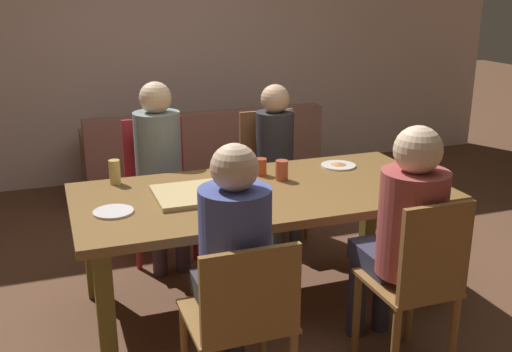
{
  "coord_description": "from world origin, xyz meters",
  "views": [
    {
      "loc": [
        -1.16,
        -3.13,
        1.88
      ],
      "look_at": [
        0.0,
        0.1,
        0.78
      ],
      "focal_mm": 41.81,
      "sensor_mm": 36.0,
      "label": 1
    }
  ],
  "objects_px": {
    "person_0": "(232,256)",
    "chair_3": "(157,178)",
    "pizza_box_0": "(192,194)",
    "drinking_glass_1": "(228,171)",
    "person_1": "(278,151)",
    "drinking_glass_3": "(261,167)",
    "dining_table": "(262,203)",
    "chair_1": "(270,165)",
    "drinking_glass_0": "(115,172)",
    "plate_0": "(338,165)",
    "drinking_glass_2": "(282,170)",
    "chair_2": "(418,282)",
    "plate_1": "(113,212)",
    "person_2": "(404,227)",
    "chair_0": "(242,318)",
    "person_3": "(160,158)",
    "couch": "(202,161)"
  },
  "relations": [
    {
      "from": "chair_0",
      "to": "person_3",
      "type": "relative_size",
      "value": 0.7
    },
    {
      "from": "chair_1",
      "to": "plate_0",
      "type": "relative_size",
      "value": 4.18
    },
    {
      "from": "person_0",
      "to": "chair_3",
      "type": "relative_size",
      "value": 1.3
    },
    {
      "from": "dining_table",
      "to": "chair_3",
      "type": "height_order",
      "value": "chair_3"
    },
    {
      "from": "dining_table",
      "to": "couch",
      "type": "bearing_deg",
      "value": 84.96
    },
    {
      "from": "plate_0",
      "to": "drinking_glass_0",
      "type": "height_order",
      "value": "drinking_glass_0"
    },
    {
      "from": "chair_2",
      "to": "plate_0",
      "type": "relative_size",
      "value": 4.14
    },
    {
      "from": "person_1",
      "to": "plate_1",
      "type": "distance_m",
      "value": 1.62
    },
    {
      "from": "drinking_glass_3",
      "to": "person_0",
      "type": "bearing_deg",
      "value": -116.0
    },
    {
      "from": "pizza_box_0",
      "to": "drinking_glass_3",
      "type": "relative_size",
      "value": 3.85
    },
    {
      "from": "drinking_glass_0",
      "to": "couch",
      "type": "relative_size",
      "value": 0.07
    },
    {
      "from": "chair_1",
      "to": "drinking_glass_1",
      "type": "bearing_deg",
      "value": -127.74
    },
    {
      "from": "drinking_glass_0",
      "to": "drinking_glass_2",
      "type": "distance_m",
      "value": 1.02
    },
    {
      "from": "drinking_glass_1",
      "to": "dining_table",
      "type": "bearing_deg",
      "value": -65.67
    },
    {
      "from": "drinking_glass_2",
      "to": "plate_1",
      "type": "bearing_deg",
      "value": -168.16
    },
    {
      "from": "chair_3",
      "to": "plate_0",
      "type": "relative_size",
      "value": 4.23
    },
    {
      "from": "plate_1",
      "to": "couch",
      "type": "relative_size",
      "value": 0.1
    },
    {
      "from": "person_2",
      "to": "plate_0",
      "type": "height_order",
      "value": "person_2"
    },
    {
      "from": "person_2",
      "to": "drinking_glass_2",
      "type": "xyz_separation_m",
      "value": [
        -0.26,
        0.96,
        0.04
      ]
    },
    {
      "from": "chair_3",
      "to": "person_3",
      "type": "bearing_deg",
      "value": -90.0
    },
    {
      "from": "chair_1",
      "to": "drinking_glass_1",
      "type": "height_order",
      "value": "chair_1"
    },
    {
      "from": "chair_3",
      "to": "dining_table",
      "type": "bearing_deg",
      "value": -65.05
    },
    {
      "from": "plate_1",
      "to": "drinking_glass_0",
      "type": "bearing_deg",
      "value": 81.67
    },
    {
      "from": "plate_1",
      "to": "drinking_glass_2",
      "type": "distance_m",
      "value": 1.08
    },
    {
      "from": "person_1",
      "to": "drinking_glass_1",
      "type": "bearing_deg",
      "value": -134.17
    },
    {
      "from": "person_1",
      "to": "plate_0",
      "type": "bearing_deg",
      "value": -70.16
    },
    {
      "from": "person_1",
      "to": "drinking_glass_3",
      "type": "xyz_separation_m",
      "value": [
        -0.35,
        -0.58,
        0.08
      ]
    },
    {
      "from": "plate_0",
      "to": "chair_3",
      "type": "bearing_deg",
      "value": 148.21
    },
    {
      "from": "pizza_box_0",
      "to": "person_2",
      "type": "bearing_deg",
      "value": -44.56
    },
    {
      "from": "drinking_glass_3",
      "to": "plate_1",
      "type": "bearing_deg",
      "value": -159.6
    },
    {
      "from": "person_0",
      "to": "person_1",
      "type": "height_order",
      "value": "person_0"
    },
    {
      "from": "chair_1",
      "to": "drinking_glass_0",
      "type": "relative_size",
      "value": 6.45
    },
    {
      "from": "plate_0",
      "to": "drinking_glass_2",
      "type": "xyz_separation_m",
      "value": [
        -0.47,
        -0.14,
        0.05
      ]
    },
    {
      "from": "chair_2",
      "to": "plate_0",
      "type": "height_order",
      "value": "chair_2"
    },
    {
      "from": "chair_2",
      "to": "drinking_glass_2",
      "type": "height_order",
      "value": "chair_2"
    },
    {
      "from": "chair_2",
      "to": "drinking_glass_2",
      "type": "relative_size",
      "value": 7.59
    },
    {
      "from": "chair_3",
      "to": "person_0",
      "type": "bearing_deg",
      "value": -90.0
    },
    {
      "from": "person_0",
      "to": "plate_1",
      "type": "xyz_separation_m",
      "value": [
        -0.42,
        0.76,
        -0.01
      ]
    },
    {
      "from": "dining_table",
      "to": "person_1",
      "type": "distance_m",
      "value": 0.97
    },
    {
      "from": "drinking_glass_2",
      "to": "couch",
      "type": "height_order",
      "value": "drinking_glass_2"
    },
    {
      "from": "drinking_glass_0",
      "to": "plate_1",
      "type": "bearing_deg",
      "value": -98.33
    },
    {
      "from": "person_3",
      "to": "pizza_box_0",
      "type": "bearing_deg",
      "value": -87.66
    },
    {
      "from": "person_2",
      "to": "plate_0",
      "type": "bearing_deg",
      "value": 79.3
    },
    {
      "from": "chair_0",
      "to": "plate_0",
      "type": "distance_m",
      "value": 1.69
    },
    {
      "from": "dining_table",
      "to": "pizza_box_0",
      "type": "relative_size",
      "value": 5.23
    },
    {
      "from": "pizza_box_0",
      "to": "chair_1",
      "type": "bearing_deg",
      "value": 48.8
    },
    {
      "from": "chair_3",
      "to": "drinking_glass_1",
      "type": "xyz_separation_m",
      "value": [
        0.32,
        -0.69,
        0.22
      ]
    },
    {
      "from": "chair_0",
      "to": "plate_1",
      "type": "height_order",
      "value": "chair_0"
    },
    {
      "from": "pizza_box_0",
      "to": "drinking_glass_1",
      "type": "height_order",
      "value": "drinking_glass_1"
    },
    {
      "from": "person_0",
      "to": "pizza_box_0",
      "type": "xyz_separation_m",
      "value": [
        0.03,
        0.87,
        -0.0
      ]
    }
  ]
}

